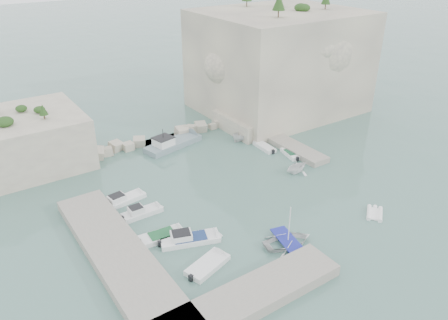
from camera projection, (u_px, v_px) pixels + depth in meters
ground at (252, 202)px, 51.44m from camera, size 400.00×400.00×0.00m
cliff_east at (279, 62)px, 76.00m from camera, size 26.00×22.00×17.00m
cliff_terrace at (249, 121)px, 70.63m from camera, size 8.00×10.00×2.50m
outcrop_west at (21, 141)px, 58.32m from camera, size 16.00×14.00×7.00m
quay_west at (118, 255)px, 41.98m from camera, size 5.00×24.00×1.10m
quay_south at (248, 298)px, 36.98m from camera, size 18.00×4.00×1.10m
ledge_east at (284, 142)px, 65.36m from camera, size 3.00×16.00×0.80m
breakwater at (160, 136)px, 66.85m from camera, size 28.00×3.00×1.40m
motorboat_a at (124, 202)px, 51.35m from camera, size 6.00×2.53×1.40m
motorboat_b at (142, 215)px, 49.06m from camera, size 4.99×1.65×1.40m
motorboat_c at (162, 238)px, 45.24m from camera, size 5.26×2.27×0.70m
motorboat_d at (190, 242)px, 44.71m from camera, size 6.91×4.04×1.40m
motorboat_e at (208, 267)px, 41.23m from camera, size 5.32×3.42×0.70m
rowboat at (288, 244)px, 44.31m from camera, size 5.82×4.68×1.07m
inflatable_dinghy at (374, 215)px, 49.03m from camera, size 3.41×3.10×0.44m
tender_east_a at (296, 172)px, 57.91m from camera, size 3.94×3.49×1.94m
tender_east_b at (290, 156)px, 62.34m from camera, size 2.15×4.23×0.70m
tender_east_c at (264, 149)px, 64.41m from camera, size 1.66×4.53×0.70m
tender_east_d at (245, 140)px, 67.10m from camera, size 4.51×2.03×1.69m
work_boat at (173, 146)px, 65.06m from camera, size 10.31×5.03×2.20m
rowboat_mast at (289, 223)px, 43.11m from camera, size 0.10×0.10×4.20m
vegetation at (252, 6)px, 70.17m from camera, size 53.48×13.88×13.40m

